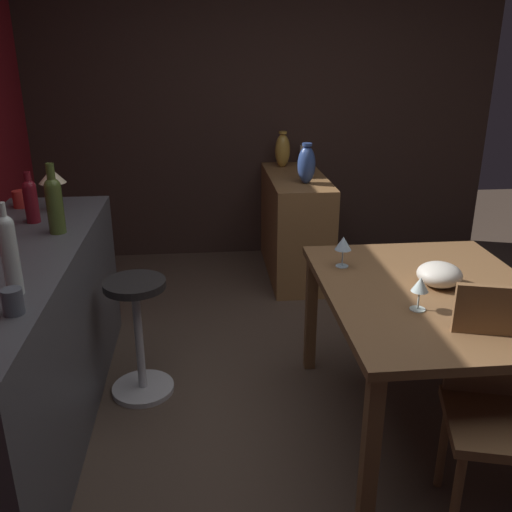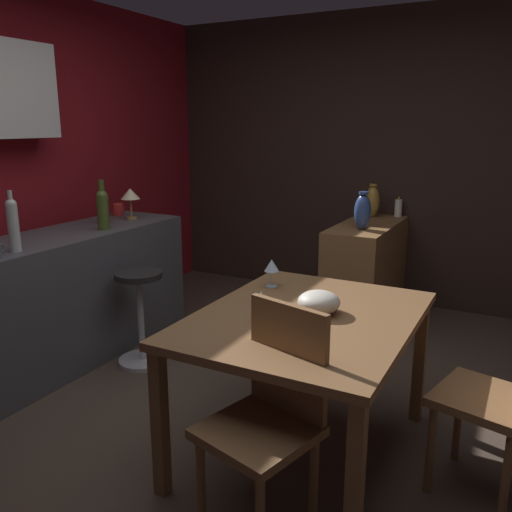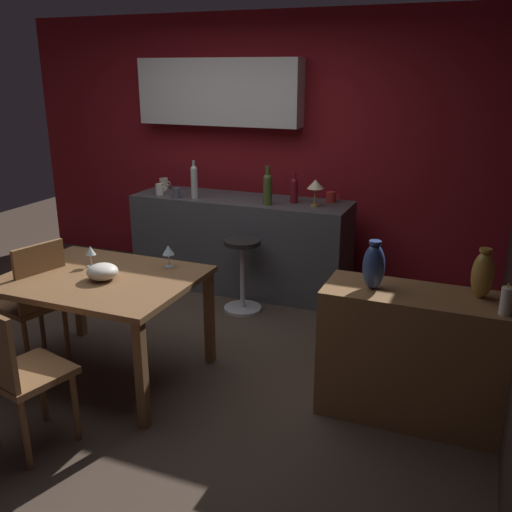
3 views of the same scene
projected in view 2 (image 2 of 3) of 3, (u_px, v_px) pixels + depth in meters
ground_plane at (242, 423)px, 2.96m from camera, size 9.00×9.00×0.00m
wall_side_right at (346, 160)px, 4.96m from camera, size 0.10×4.40×2.60m
dining_table at (306, 331)px, 2.55m from camera, size 1.27×0.98×0.74m
kitchen_counter at (57, 300)px, 3.63m from camera, size 2.10×0.60×0.90m
sideboard_cabinet at (366, 271)px, 4.49m from camera, size 1.10×0.44×0.82m
chair_near_window at (270, 413)px, 2.10m from camera, size 0.49×0.49×0.94m
chair_by_doorway at (502, 396)px, 2.26m from camera, size 0.48×0.48×0.90m
bar_stool at (141, 315)px, 3.63m from camera, size 0.34×0.34×0.66m
wine_glass_left at (262, 299)px, 2.41m from camera, size 0.07×0.07×0.15m
wine_glass_right at (272, 266)px, 2.94m from camera, size 0.08×0.08×0.16m
fruit_bowl at (319, 302)px, 2.54m from camera, size 0.21×0.21×0.11m
wine_bottle_clear at (13, 223)px, 3.06m from camera, size 0.06×0.06×0.36m
wine_bottle_olive at (103, 207)px, 3.70m from camera, size 0.08×0.08×0.35m
wine_bottle_ruby at (104, 206)px, 3.95m from camera, size 0.07×0.07×0.27m
cup_red at (118, 210)px, 4.30m from camera, size 0.12×0.09×0.10m
counter_lamp at (130, 196)px, 4.09m from camera, size 0.15×0.15×0.24m
pillar_candle_tall at (398, 208)px, 4.71m from camera, size 0.06×0.06×0.18m
vase_ceramic_blue at (363, 212)px, 4.12m from camera, size 0.13×0.13×0.30m
vase_brass at (372, 201)px, 4.68m from camera, size 0.12×0.12×0.30m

